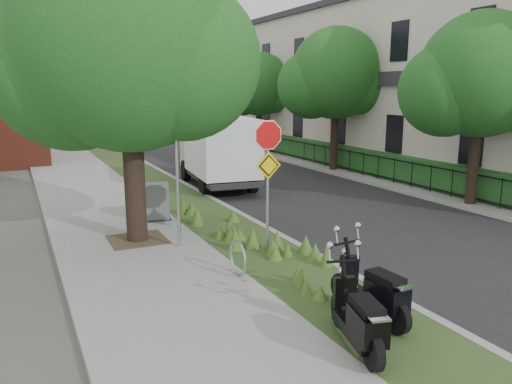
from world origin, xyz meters
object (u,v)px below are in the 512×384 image
sign_assembly (268,159)px  utility_cabinet (156,202)px  scooter_near (361,326)px  scooter_far (377,297)px  box_truck (218,149)px

sign_assembly → utility_cabinet: sign_assembly is taller
sign_assembly → scooter_near: bearing=-101.3°
scooter_near → utility_cabinet: bearing=94.4°
sign_assembly → scooter_far: size_ratio=1.71×
scooter_near → scooter_far: scooter_far is taller
scooter_far → box_truck: size_ratio=0.34×
box_truck → scooter_far: bearing=-99.9°
scooter_near → sign_assembly: bearing=78.7°
scooter_far → sign_assembly: bearing=88.5°
utility_cabinet → scooter_far: bearing=-79.3°
sign_assembly → scooter_near: (-0.95, -4.78, -1.78)m
scooter_far → utility_cabinet: size_ratio=1.74×
scooter_near → scooter_far: size_ratio=0.97×
box_truck → utility_cabinet: (-3.67, -4.28, -0.92)m
scooter_near → box_truck: bearing=77.1°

